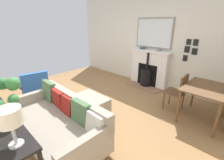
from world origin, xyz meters
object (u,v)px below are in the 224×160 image
fireplace (148,70)px  ottoman (90,103)px  armchair_accent (34,84)px  table_lamp_far_end (10,118)px  dining_chair_near_fireplace (179,90)px  dining_table (206,92)px  mantel_bowl_far (158,50)px  sofa (58,121)px  console_table (2,125)px  mantel_bowl_near (142,48)px

fireplace → ottoman: size_ratio=1.57×
armchair_accent → table_lamp_far_end: size_ratio=1.96×
ottoman → dining_chair_near_fireplace: bearing=135.9°
armchair_accent → dining_chair_near_fireplace: dining_chair_near_fireplace is taller
table_lamp_far_end → dining_table: bearing=162.5°
mantel_bowl_far → armchair_accent: mantel_bowl_far is taller
armchair_accent → sofa: bearing=80.6°
sofa → armchair_accent: bearing=-99.4°
mantel_bowl_far → console_table: bearing=-0.5°
fireplace → dining_chair_near_fireplace: bearing=55.5°
fireplace → dining_table: (0.90, 1.83, 0.14)m
mantel_bowl_near → dining_chair_near_fireplace: bearing=59.9°
dining_chair_near_fireplace → table_lamp_far_end: bearing=-8.4°
mantel_bowl_near → dining_chair_near_fireplace: mantel_bowl_near is taller
ottoman → armchair_accent: armchair_accent is taller
mantel_bowl_far → sofa: bearing=-0.7°
mantel_bowl_near → table_lamp_far_end: 4.16m
dining_table → sofa: bearing=-35.3°
armchair_accent → console_table: size_ratio=0.46×
mantel_bowl_far → dining_chair_near_fireplace: bearing=49.1°
armchair_accent → dining_chair_near_fireplace: (-2.03, 2.80, 0.04)m
console_table → dining_table: 3.47m
sofa → dining_chair_near_fireplace: (-2.30, 1.12, 0.18)m
sofa → dining_table: bearing=144.7°
armchair_accent → dining_table: size_ratio=0.82×
fireplace → armchair_accent: size_ratio=1.56×
mantel_bowl_near → sofa: 3.38m
sofa → armchair_accent: 1.71m
table_lamp_far_end → dining_chair_near_fireplace: table_lamp_far_end is taller
fireplace → ottoman: 2.33m
fireplace → mantel_bowl_near: 0.73m
fireplace → sofa: size_ratio=0.66×
ottoman → dining_table: size_ratio=0.82×
sofa → ottoman: bearing=-164.5°
sofa → dining_chair_near_fireplace: bearing=154.1°
fireplace → mantel_bowl_near: bearing=-95.9°
mantel_bowl_far → console_table: size_ratio=0.08×
dining_chair_near_fireplace → armchair_accent: bearing=-54.1°
fireplace → dining_chair_near_fireplace: size_ratio=1.45×
mantel_bowl_near → ottoman: size_ratio=0.20×
sofa → ottoman: (-0.89, -0.25, -0.10)m
console_table → table_lamp_far_end: 0.78m
mantel_bowl_near → sofa: size_ratio=0.08×
mantel_bowl_near → armchair_accent: size_ratio=0.20×
mantel_bowl_far → armchair_accent: (2.96, -1.72, -0.68)m
console_table → table_lamp_far_end: table_lamp_far_end is taller
ottoman → console_table: console_table is taller
fireplace → ottoman: bearing=-1.3°
mantel_bowl_far → table_lamp_far_end: size_ratio=0.35×
ottoman → table_lamp_far_end: (1.65, 0.91, 0.85)m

